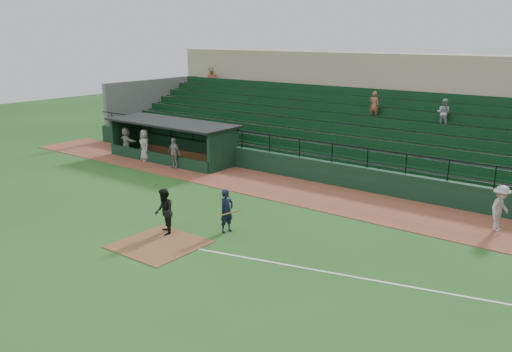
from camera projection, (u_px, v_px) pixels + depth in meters
The scene contains 12 objects.
ground at pixel (178, 237), 20.79m from camera, with size 90.00×90.00×0.00m, color #21511A.
warning_track at pixel (292, 190), 26.92m from camera, with size 40.00×4.00×0.03m, color brown.
home_plate_dirt at pixel (159, 244), 20.02m from camera, with size 3.00×3.00×0.03m, color brown.
foul_line at pixel (382, 282), 17.01m from camera, with size 18.00×0.09×0.01m, color white.
stadium_structure at pixel (369, 124), 32.82m from camera, with size 38.00×13.08×6.40m.
dugout at pixel (177, 138), 33.50m from camera, with size 8.90×3.20×2.42m.
batter_at_plate at pixel (227, 211), 21.08m from camera, with size 1.04×0.71×1.77m.
umpire at pixel (164, 212), 20.84m from camera, with size 0.90×0.70×1.86m, color black.
runner at pixel (500, 208), 21.16m from camera, with size 1.21×0.69×1.87m, color #AAA59F.
dugout_player_a at pixel (174, 153), 31.07m from camera, with size 1.06×0.44×1.81m, color #999490.
dugout_player_b at pixel (145, 145), 32.85m from camera, with size 0.96×0.63×1.97m, color #9B9791.
dugout_player_c at pixel (126, 141), 34.36m from camera, with size 1.69×0.54×1.83m, color #ADA8A2.
Camera 1 is at (14.24, -13.61, 7.69)m, focal length 37.34 mm.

